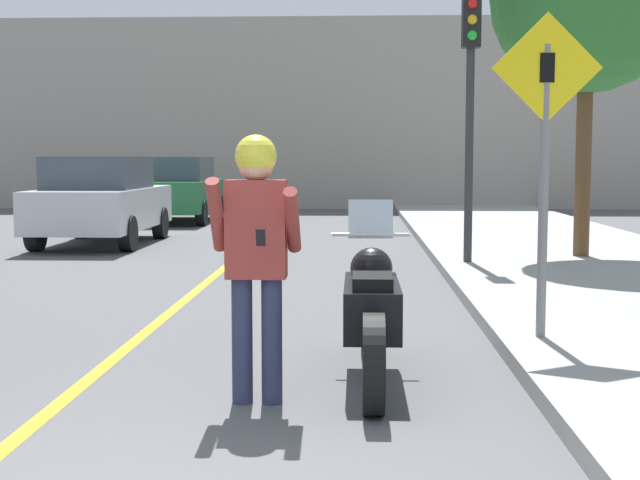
{
  "coord_description": "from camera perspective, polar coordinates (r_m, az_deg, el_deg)",
  "views": [
    {
      "loc": [
        1.4,
        -3.62,
        1.65
      ],
      "look_at": [
        1.12,
        3.07,
        1.03
      ],
      "focal_mm": 50.0,
      "sensor_mm": 36.0,
      "label": 1
    }
  ],
  "objects": [
    {
      "name": "parked_car_green",
      "position": [
        23.29,
        -9.09,
        3.24
      ],
      "size": [
        1.88,
        4.2,
        1.68
      ],
      "color": "black",
      "rests_on": "ground"
    },
    {
      "name": "road_center_line",
      "position": [
        9.96,
        -9.24,
        -4.31
      ],
      "size": [
        0.12,
        36.0,
        0.01
      ],
      "color": "yellow",
      "rests_on": "ground"
    },
    {
      "name": "person_biker",
      "position": [
        5.92,
        -4.1,
        0.1
      ],
      "size": [
        0.59,
        0.49,
        1.8
      ],
      "color": "#282D4C",
      "rests_on": "ground"
    },
    {
      "name": "crossing_sign",
      "position": [
        7.65,
        14.2,
        5.99
      ],
      "size": [
        0.91,
        0.08,
        2.7
      ],
      "color": "slate",
      "rests_on": "sidewalk_curb"
    },
    {
      "name": "building_backdrop",
      "position": [
        29.69,
        -0.31,
        8.05
      ],
      "size": [
        28.0,
        1.2,
        6.2
      ],
      "color": "gray",
      "rests_on": "ground"
    },
    {
      "name": "motorcycle",
      "position": [
        6.6,
        3.32,
        -4.62
      ],
      "size": [
        0.62,
        2.39,
        1.32
      ],
      "color": "black",
      "rests_on": "ground"
    },
    {
      "name": "parked_car_silver",
      "position": [
        17.48,
        -13.83,
        2.5
      ],
      "size": [
        1.88,
        4.2,
        1.68
      ],
      "color": "black",
      "rests_on": "ground"
    },
    {
      "name": "traffic_light",
      "position": [
        13.12,
        9.61,
        10.23
      ],
      "size": [
        0.26,
        0.3,
        3.83
      ],
      "color": "#2D2D30",
      "rests_on": "sidewalk_curb"
    }
  ]
}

